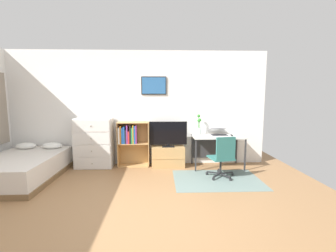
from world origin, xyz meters
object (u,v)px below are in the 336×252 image
tv_stand (168,156)px  television (168,134)px  laptop (218,132)px  wine_glass (205,130)px  computer_mouse (232,135)px  dresser (94,143)px  bed (22,168)px  office_chair (223,156)px  desk (217,141)px  bamboo_vase (199,126)px  bookshelf (131,140)px

tv_stand → television: 0.53m
laptop → wine_glass: (-0.35, -0.16, 0.07)m
wine_glass → computer_mouse: bearing=2.5°
dresser → wine_glass: bearing=-3.2°
bed → office_chair: bearing=-1.4°
television → computer_mouse: (1.45, -0.11, -0.01)m
television → desk: television is taller
dresser → tv_stand: (1.71, 0.02, -0.34)m
office_chair → laptop: laptop is taller
bed → laptop: laptop is taller
computer_mouse → bamboo_vase: (-0.72, 0.21, 0.19)m
office_chair → laptop: 0.93m
dresser → bamboo_vase: (2.44, 0.09, 0.38)m
television → laptop: size_ratio=1.99×
desk → office_chair: office_chair is taller
dresser → television: bearing=-0.2°
laptop → wine_glass: 0.39m
tv_stand → laptop: size_ratio=1.74×
bed → laptop: (4.10, 0.78, 0.57)m
desk → computer_mouse: size_ratio=11.08×
dresser → bamboo_vase: bearing=2.2°
office_chair → wine_glass: 0.84m
desk → television: bearing=179.1°
desk → laptop: bearing=47.2°
bed → tv_stand: bearing=14.5°
computer_mouse → office_chair: bearing=-118.5°
bed → wine_glass: size_ratio=10.84×
tv_stand → office_chair: bearing=-38.7°
dresser → laptop: (2.89, 0.02, 0.23)m
bed → laptop: 4.21m
television → desk: bearing=-0.9°
television → wine_glass: size_ratio=4.83×
computer_mouse → wine_glass: wine_glass is taller
bed → office_chair: size_ratio=2.27×
bed → wine_glass: (3.75, 0.62, 0.63)m
dresser → bookshelf: size_ratio=1.09×
bookshelf → computer_mouse: size_ratio=10.06×
office_chair → tv_stand: bearing=129.9°
dresser → bed: bearing=-148.1°
tv_stand → desk: 1.20m
bed → dresser: size_ratio=1.70×
wine_glass → desk: bearing=20.8°
television → bamboo_vase: bearing=7.8°
desk → laptop: laptop is taller
computer_mouse → bed: bearing=-171.7°
tv_stand → television: size_ratio=0.88×
bed → bamboo_vase: (3.66, 0.85, 0.71)m
bookshelf → tv_stand: bearing=-3.1°
dresser → desk: bearing=-0.5°
bookshelf → wine_glass: 1.73m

